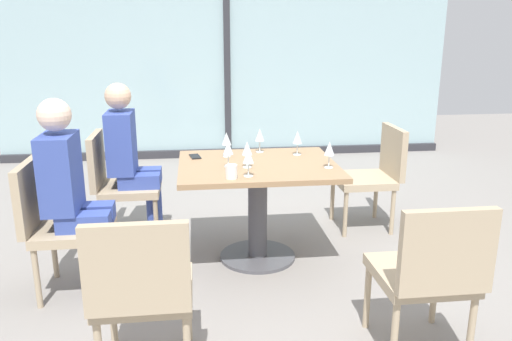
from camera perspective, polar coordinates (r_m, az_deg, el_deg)
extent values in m
plane|color=gray|center=(3.86, 0.18, -9.74)|extent=(12.00, 12.00, 0.00)
cube|color=#99B7BC|center=(6.68, -3.31, 13.03)|extent=(5.82, 0.03, 2.70)
cube|color=#2D2D33|center=(6.65, -3.29, 13.02)|extent=(0.08, 0.06, 2.70)
cube|color=#2D2D33|center=(6.83, -3.12, 2.06)|extent=(5.82, 0.10, 0.10)
cube|color=#997551|center=(3.61, 0.19, 0.52)|extent=(1.12, 0.91, 0.04)
cylinder|color=#4C4C51|center=(3.72, 0.19, -4.91)|extent=(0.14, 0.14, 0.69)
cylinder|color=#4C4C51|center=(3.85, 0.18, -9.57)|extent=(0.56, 0.56, 0.02)
cube|color=tan|center=(4.19, -13.86, -1.97)|extent=(0.46, 0.46, 0.06)
cube|color=tan|center=(4.16, -17.49, 1.09)|extent=(0.05, 0.46, 0.42)
cylinder|color=tan|center=(4.05, -11.15, -5.77)|extent=(0.04, 0.04, 0.39)
cylinder|color=tan|center=(4.43, -10.80, -3.89)|extent=(0.04, 0.04, 0.39)
cylinder|color=tan|center=(4.10, -16.75, -5.88)|extent=(0.04, 0.04, 0.39)
cylinder|color=tan|center=(4.47, -15.93, -4.02)|extent=(0.04, 0.04, 0.39)
cube|color=tan|center=(3.45, -19.68, -6.31)|extent=(0.46, 0.46, 0.06)
cube|color=tan|center=(3.44, -24.12, -2.60)|extent=(0.05, 0.46, 0.42)
cylinder|color=tan|center=(3.32, -16.63, -11.16)|extent=(0.04, 0.04, 0.39)
cylinder|color=tan|center=(3.67, -15.63, -8.37)|extent=(0.04, 0.04, 0.39)
cylinder|color=tan|center=(3.41, -23.38, -11.08)|extent=(0.04, 0.04, 0.39)
cylinder|color=tan|center=(3.76, -21.73, -8.39)|extent=(0.04, 0.04, 0.39)
cube|color=tan|center=(4.38, 11.91, -1.06)|extent=(0.46, 0.46, 0.06)
cube|color=tan|center=(4.41, 15.16, 2.06)|extent=(0.05, 0.46, 0.42)
cylinder|color=tan|center=(4.57, 8.58, -3.14)|extent=(0.04, 0.04, 0.39)
cylinder|color=tan|center=(4.21, 10.01, -4.87)|extent=(0.04, 0.04, 0.39)
cylinder|color=tan|center=(4.69, 13.30, -2.90)|extent=(0.04, 0.04, 0.39)
cylinder|color=tan|center=(4.34, 15.08, -4.55)|extent=(0.04, 0.04, 0.39)
cube|color=tan|center=(2.61, -12.37, -13.06)|extent=(0.46, 0.46, 0.06)
cube|color=tan|center=(2.27, -13.28, -10.76)|extent=(0.46, 0.05, 0.42)
cylinder|color=tan|center=(2.88, -7.64, -15.01)|extent=(0.04, 0.04, 0.39)
cylinder|color=tan|center=(2.91, -15.81, -15.08)|extent=(0.04, 0.04, 0.39)
cube|color=tan|center=(2.83, 17.91, -11.05)|extent=(0.46, 0.46, 0.06)
cube|color=tan|center=(2.53, 20.71, -8.60)|extent=(0.46, 0.05, 0.42)
cylinder|color=tan|center=(3.17, 19.41, -12.73)|extent=(0.04, 0.04, 0.39)
cylinder|color=tan|center=(3.03, 12.40, -13.61)|extent=(0.04, 0.04, 0.39)
cylinder|color=tan|center=(2.87, 23.01, -16.31)|extent=(0.04, 0.04, 0.39)
cylinder|color=tan|center=(2.71, 15.27, -17.61)|extent=(0.04, 0.04, 0.39)
cylinder|color=#384C9E|center=(4.15, -11.40, -4.84)|extent=(0.11, 0.11, 0.45)
cube|color=#384C9E|center=(4.07, -12.96, -1.18)|extent=(0.32, 0.13, 0.11)
cylinder|color=#384C9E|center=(4.31, -11.23, -4.01)|extent=(0.11, 0.11, 0.45)
cube|color=#384C9E|center=(4.24, -12.72, -0.48)|extent=(0.32, 0.13, 0.11)
cube|color=#384C9E|center=(4.10, -14.90, 3.08)|extent=(0.20, 0.34, 0.48)
sphere|color=#D8AD8C|center=(4.04, -15.25, 8.07)|extent=(0.20, 0.20, 0.20)
cylinder|color=#384C9E|center=(3.41, -16.77, -9.89)|extent=(0.11, 0.11, 0.45)
cube|color=#384C9E|center=(3.32, -18.79, -5.51)|extent=(0.32, 0.13, 0.11)
cylinder|color=#384C9E|center=(3.57, -16.31, -8.65)|extent=(0.11, 0.11, 0.45)
cube|color=#384C9E|center=(3.48, -18.22, -4.45)|extent=(0.32, 0.13, 0.11)
cube|color=#384C9E|center=(3.34, -21.11, -0.25)|extent=(0.20, 0.34, 0.48)
sphere|color=beige|center=(3.27, -21.73, 5.83)|extent=(0.20, 0.20, 0.20)
cylinder|color=silver|center=(3.50, -1.00, 0.38)|extent=(0.06, 0.06, 0.00)
cylinder|color=silver|center=(3.49, -1.00, 1.09)|extent=(0.01, 0.01, 0.08)
cone|color=silver|center=(3.47, -1.01, 2.53)|extent=(0.07, 0.07, 0.09)
cylinder|color=silver|center=(3.86, 4.63, 1.79)|extent=(0.06, 0.06, 0.00)
cylinder|color=silver|center=(3.85, 4.65, 2.44)|extent=(0.01, 0.01, 0.08)
cone|color=silver|center=(3.83, 4.68, 3.75)|extent=(0.07, 0.07, 0.09)
cylinder|color=silver|center=(3.29, -0.86, -0.63)|extent=(0.06, 0.06, 0.00)
cylinder|color=silver|center=(3.28, -0.87, 0.13)|extent=(0.01, 0.01, 0.08)
cone|color=silver|center=(3.26, -0.87, 1.65)|extent=(0.07, 0.07, 0.09)
cylinder|color=silver|center=(3.53, -3.13, 0.46)|extent=(0.06, 0.06, 0.00)
cylinder|color=silver|center=(3.51, -3.14, 1.17)|extent=(0.01, 0.01, 0.08)
cone|color=silver|center=(3.49, -3.16, 2.60)|extent=(0.07, 0.07, 0.09)
cylinder|color=silver|center=(3.94, 0.42, 2.11)|extent=(0.06, 0.06, 0.00)
cylinder|color=silver|center=(3.93, 0.42, 2.75)|extent=(0.01, 0.01, 0.08)
cone|color=silver|center=(3.91, 0.42, 4.03)|extent=(0.07, 0.07, 0.09)
cylinder|color=silver|center=(3.81, -3.31, 1.60)|extent=(0.06, 0.06, 0.00)
cylinder|color=silver|center=(3.79, -3.32, 2.26)|extent=(0.01, 0.01, 0.08)
cone|color=silver|center=(3.78, -3.34, 3.59)|extent=(0.07, 0.07, 0.09)
cylinder|color=silver|center=(3.53, 8.16, 0.34)|extent=(0.06, 0.06, 0.00)
cylinder|color=silver|center=(3.52, 8.19, 1.05)|extent=(0.01, 0.01, 0.08)
cone|color=silver|center=(3.50, 8.25, 2.48)|extent=(0.07, 0.07, 0.09)
cylinder|color=white|center=(3.24, -2.78, -0.13)|extent=(0.08, 0.08, 0.09)
cube|color=black|center=(3.82, -6.86, 1.58)|extent=(0.09, 0.15, 0.01)
cube|color=beige|center=(3.77, -13.13, -8.45)|extent=(0.32, 0.21, 0.28)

